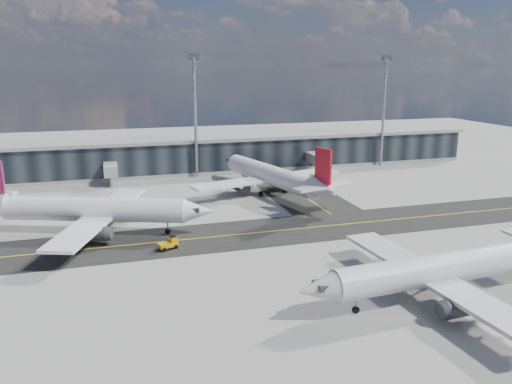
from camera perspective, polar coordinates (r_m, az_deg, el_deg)
ground at (r=76.80m, az=-0.54°, el=-5.75°), size 300.00×300.00×0.00m
taxiway_lanes at (r=87.60m, az=-0.01°, el=-3.18°), size 180.00×63.00×0.03m
terminal_concourse at (r=127.84m, az=-7.32°, el=4.16°), size 152.00×19.80×8.80m
floodlight_masts at (r=119.53m, az=-6.97°, el=9.05°), size 102.50×0.70×28.90m
airliner_af at (r=84.26m, az=-18.31°, el=-1.93°), size 37.99×32.82×11.60m
airliner_redtail at (r=103.95m, az=1.88°, el=1.87°), size 34.53×40.14×12.03m
airliner_near at (r=62.04m, az=20.62°, el=-8.18°), size 36.47×31.10×10.80m
baggage_tug at (r=74.88m, az=-9.85°, el=-5.77°), size 3.16×2.29×1.80m
service_van at (r=122.23m, az=6.05°, el=2.14°), size 5.13×5.88×1.51m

